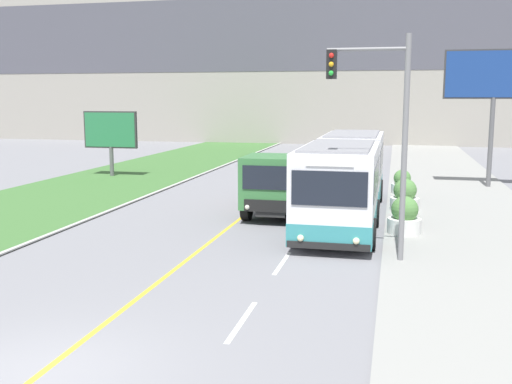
# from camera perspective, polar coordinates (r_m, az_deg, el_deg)

# --- Properties ---
(ground_plane) EXTENTS (300.00, 300.00, 0.00)m
(ground_plane) POSITION_cam_1_polar(r_m,az_deg,el_deg) (11.22, -20.07, -16.13)
(ground_plane) COLOR slate
(lane_marking_centre) EXTENTS (2.88, 140.00, 0.01)m
(lane_marking_centre) POSITION_cam_1_polar(r_m,az_deg,el_deg) (11.90, -15.99, -14.41)
(lane_marking_centre) COLOR gold
(lane_marking_centre) RESTS_ON ground_plane
(apartment_block_background) EXTENTS (80.00, 8.04, 20.57)m
(apartment_block_background) POSITION_cam_1_polar(r_m,az_deg,el_deg) (63.99, 8.14, 13.99)
(apartment_block_background) COLOR gray
(apartment_block_background) RESTS_ON ground_plane
(city_bus) EXTENTS (2.65, 12.63, 3.11)m
(city_bus) POSITION_cam_1_polar(r_m,az_deg,el_deg) (23.51, 8.61, 1.39)
(city_bus) COLOR silver
(city_bus) RESTS_ON ground_plane
(dump_truck) EXTENTS (2.52, 6.41, 2.47)m
(dump_truck) POSITION_cam_1_polar(r_m,az_deg,el_deg) (23.53, 2.36, 0.68)
(dump_truck) COLOR black
(dump_truck) RESTS_ON ground_plane
(car_distant) EXTENTS (1.80, 4.30, 1.45)m
(car_distant) POSITION_cam_1_polar(r_m,az_deg,el_deg) (42.03, 6.82, 3.54)
(car_distant) COLOR #2D4784
(car_distant) RESTS_ON ground_plane
(traffic_light_mast) EXTENTS (2.28, 0.32, 6.36)m
(traffic_light_mast) POSITION_cam_1_polar(r_m,az_deg,el_deg) (17.05, 11.98, 6.69)
(traffic_light_mast) COLOR slate
(traffic_light_mast) RESTS_ON ground_plane
(billboard_large) EXTENTS (4.93, 0.24, 7.05)m
(billboard_large) POSITION_cam_1_polar(r_m,az_deg,el_deg) (32.96, 21.77, 9.83)
(billboard_large) COLOR #59595B
(billboard_large) RESTS_ON ground_plane
(billboard_small) EXTENTS (3.31, 0.24, 3.85)m
(billboard_small) POSITION_cam_1_polar(r_m,az_deg,el_deg) (36.42, -13.69, 5.61)
(billboard_small) COLOR #59595B
(billboard_small) RESTS_ON ground_plane
(planter_round_near) EXTENTS (1.13, 1.13, 1.28)m
(planter_round_near) POSITION_cam_1_polar(r_m,az_deg,el_deg) (20.92, 13.96, -2.34)
(planter_round_near) COLOR silver
(planter_round_near) RESTS_ON sidewalk_right
(planter_round_second) EXTENTS (1.17, 1.17, 1.29)m
(planter_round_second) POSITION_cam_1_polar(r_m,az_deg,el_deg) (25.28, 13.99, -0.40)
(planter_round_second) COLOR silver
(planter_round_second) RESTS_ON sidewalk_right
(planter_round_third) EXTENTS (1.02, 1.02, 1.14)m
(planter_round_third) POSITION_cam_1_polar(r_m,az_deg,el_deg) (29.67, 13.74, 0.85)
(planter_round_third) COLOR silver
(planter_round_third) RESTS_ON sidewalk_right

